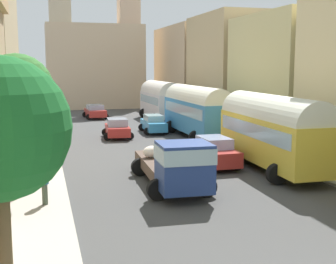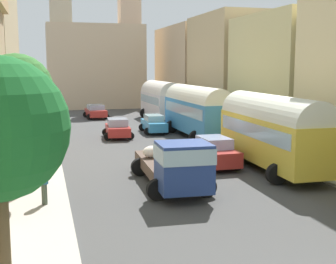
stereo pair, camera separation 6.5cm
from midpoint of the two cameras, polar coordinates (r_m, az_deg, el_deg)
name	(u,v)px [view 1 (the left image)]	position (r m, az deg, el deg)	size (l,w,h in m)	color
ground_plane	(136,138)	(35.30, -4.04, -0.78)	(154.00, 154.00, 0.00)	#444444
sidewalk_left	(39,141)	(34.61, -15.88, -1.15)	(2.50, 70.00, 0.14)	#B2A99B
sidewalk_right	(224,134)	(37.39, 6.92, -0.20)	(2.50, 70.00, 0.14)	#A6AD9A
building_right_2	(278,77)	(36.02, 13.53, 6.72)	(4.05, 10.21, 9.42)	#CEC186
building_right_3	(227,68)	(46.51, 7.41, 7.91)	(5.30, 10.65, 10.57)	tan
building_right_4	(183,68)	(58.63, 1.89, 7.96)	(4.20, 14.24, 10.41)	tan
distant_church	(95,59)	(61.61, -9.18, 9.03)	(12.45, 7.12, 19.27)	beige
parked_bus_1	(272,129)	(24.85, 12.84, 0.39)	(3.42, 9.21, 4.04)	gold
parked_bus_2	(196,109)	(35.37, 3.48, 2.89)	(3.24, 9.92, 4.01)	teal
parked_bus_3	(160,99)	(46.59, -0.99, 4.16)	(3.37, 8.11, 3.99)	silver
cargo_truck_0	(175,163)	(20.39, 0.80, -3.92)	(3.20, 7.46, 2.44)	navy
car_0	(117,128)	(35.49, -6.41, 0.47)	(2.44, 3.76, 1.51)	#B22A26
car_1	(95,111)	(48.99, -9.13, 2.56)	(2.52, 4.11, 1.45)	#B22D27
car_2	(214,152)	(25.44, 5.70, -2.49)	(2.29, 4.10, 1.65)	#A82C26
car_3	(153,124)	(38.06, -1.88, 1.05)	(2.23, 4.19, 1.49)	#3792CA
pedestrian_0	(43,126)	(35.56, -15.40, 0.69)	(0.43, 0.43, 1.79)	#767053
pedestrian_1	(44,183)	(18.64, -15.28, -6.19)	(0.48, 0.48, 1.75)	#45503F
pedestrian_2	(46,124)	(36.91, -15.07, 0.99)	(0.36, 0.36, 1.83)	#181C3E
pedestrian_3	(36,124)	(37.11, -16.26, 0.97)	(0.45, 0.45, 1.79)	#504D3C
roadside_tree_1	(17,91)	(19.76, -18.47, 4.84)	(3.02, 3.02, 6.08)	brown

